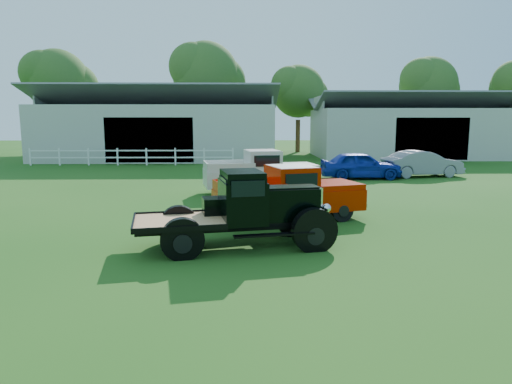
{
  "coord_description": "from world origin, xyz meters",
  "views": [
    {
      "loc": [
        -0.09,
        -11.81,
        3.1
      ],
      "look_at": [
        0.2,
        1.2,
        1.05
      ],
      "focal_mm": 32.0,
      "sensor_mm": 36.0,
      "label": 1
    }
  ],
  "objects_px": {
    "vintage_flatbed": "(239,209)",
    "misc_car_blue": "(361,165)",
    "red_pickup": "(288,193)",
    "white_pickup": "(260,172)",
    "misc_car_grey": "(422,164)"
  },
  "relations": [
    {
      "from": "misc_car_grey",
      "to": "red_pickup",
      "type": "bearing_deg",
      "value": 132.4
    },
    {
      "from": "white_pickup",
      "to": "misc_car_blue",
      "type": "xyz_separation_m",
      "value": [
        5.51,
        4.79,
        -0.18
      ]
    },
    {
      "from": "vintage_flatbed",
      "to": "misc_car_grey",
      "type": "height_order",
      "value": "vintage_flatbed"
    },
    {
      "from": "vintage_flatbed",
      "to": "misc_car_blue",
      "type": "relative_size",
      "value": 1.12
    },
    {
      "from": "red_pickup",
      "to": "misc_car_blue",
      "type": "relative_size",
      "value": 1.11
    },
    {
      "from": "vintage_flatbed",
      "to": "misc_car_blue",
      "type": "xyz_separation_m",
      "value": [
        6.3,
        13.14,
        -0.22
      ]
    },
    {
      "from": "red_pickup",
      "to": "white_pickup",
      "type": "height_order",
      "value": "white_pickup"
    },
    {
      "from": "white_pickup",
      "to": "misc_car_grey",
      "type": "xyz_separation_m",
      "value": [
        9.14,
        5.6,
        -0.19
      ]
    },
    {
      "from": "vintage_flatbed",
      "to": "red_pickup",
      "type": "xyz_separation_m",
      "value": [
        1.51,
        3.07,
        -0.08
      ]
    },
    {
      "from": "red_pickup",
      "to": "misc_car_grey",
      "type": "bearing_deg",
      "value": 35.61
    },
    {
      "from": "red_pickup",
      "to": "misc_car_grey",
      "type": "xyz_separation_m",
      "value": [
        8.43,
        10.88,
        -0.14
      ]
    },
    {
      "from": "vintage_flatbed",
      "to": "misc_car_blue",
      "type": "height_order",
      "value": "vintage_flatbed"
    },
    {
      "from": "vintage_flatbed",
      "to": "white_pickup",
      "type": "distance_m",
      "value": 8.39
    },
    {
      "from": "red_pickup",
      "to": "misc_car_grey",
      "type": "relative_size",
      "value": 1.08
    },
    {
      "from": "misc_car_grey",
      "to": "misc_car_blue",
      "type": "bearing_deg",
      "value": 92.68
    }
  ]
}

